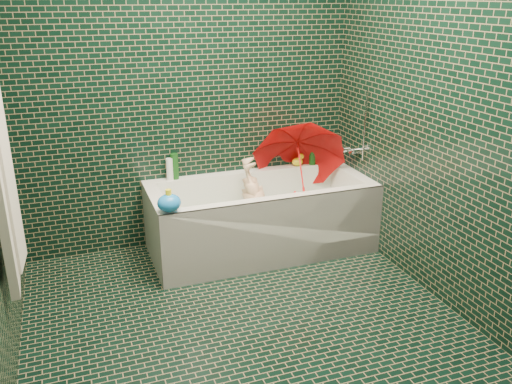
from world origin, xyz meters
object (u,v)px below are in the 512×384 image
object	(u,v)px
child	(261,212)
umbrella	(301,167)
bathtub	(261,225)
bath_toy	(169,203)
rubber_duck	(298,161)

from	to	relation	value
child	umbrella	world-z (taller)	umbrella
bathtub	umbrella	size ratio (longest dim) A/B	2.38
bathtub	bath_toy	distance (m)	0.93
bathtub	bath_toy	xyz separation A→B (m)	(-0.77, -0.32, 0.41)
child	rubber_duck	world-z (taller)	rubber_duck
umbrella	bath_toy	distance (m)	1.20
rubber_duck	bath_toy	bearing A→B (deg)	-163.27
umbrella	rubber_duck	world-z (taller)	umbrella
rubber_duck	bath_toy	world-z (taller)	bath_toy
bathtub	child	distance (m)	0.10
rubber_duck	bath_toy	size ratio (longest dim) A/B	0.66
rubber_duck	bath_toy	distance (m)	1.38
bath_toy	child	bearing A→B (deg)	39.61
bathtub	child	xyz separation A→B (m)	(0.00, 0.02, 0.10)
bathtub	bath_toy	bearing A→B (deg)	-157.55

